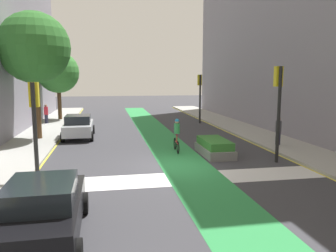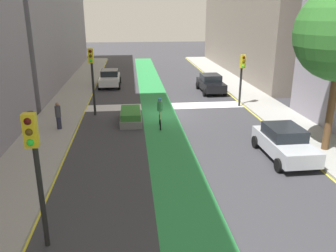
% 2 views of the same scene
% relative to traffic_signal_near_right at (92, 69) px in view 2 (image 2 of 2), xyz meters
% --- Properties ---
extents(ground_plane, '(120.00, 120.00, 0.00)m').
position_rel_traffic_signal_near_right_xyz_m(ground_plane, '(-5.13, 0.13, -3.21)').
color(ground_plane, '#38383D').
extents(bike_lane_paint, '(2.40, 60.00, 0.01)m').
position_rel_traffic_signal_near_right_xyz_m(bike_lane_paint, '(-4.48, 0.13, -3.20)').
color(bike_lane_paint, '#2D8C47').
rests_on(bike_lane_paint, ground_plane).
extents(crosswalk_band, '(12.00, 1.80, 0.01)m').
position_rel_traffic_signal_near_right_xyz_m(crosswalk_band, '(-5.13, -1.87, -3.20)').
color(crosswalk_band, silver).
rests_on(crosswalk_band, ground_plane).
extents(sidewalk_left, '(3.00, 60.00, 0.15)m').
position_rel_traffic_signal_near_right_xyz_m(sidewalk_left, '(-12.63, 0.13, -3.13)').
color(sidewalk_left, '#9E9E99').
rests_on(sidewalk_left, ground_plane).
extents(curb_stripe_left, '(0.16, 60.00, 0.01)m').
position_rel_traffic_signal_near_right_xyz_m(curb_stripe_left, '(-11.13, 0.13, -3.20)').
color(curb_stripe_left, yellow).
rests_on(curb_stripe_left, ground_plane).
extents(sidewalk_right, '(3.00, 60.00, 0.15)m').
position_rel_traffic_signal_near_right_xyz_m(sidewalk_right, '(2.37, 0.13, -3.13)').
color(sidewalk_right, '#9E9E99').
rests_on(sidewalk_right, ground_plane).
extents(curb_stripe_right, '(0.16, 60.00, 0.01)m').
position_rel_traffic_signal_near_right_xyz_m(curb_stripe_right, '(0.87, 0.13, -3.20)').
color(curb_stripe_right, yellow).
rests_on(curb_stripe_right, ground_plane).
extents(traffic_signal_near_right, '(0.35, 0.52, 4.60)m').
position_rel_traffic_signal_near_right_xyz_m(traffic_signal_near_right, '(0.00, 0.00, 0.00)').
color(traffic_signal_near_right, black).
rests_on(traffic_signal_near_right, ground_plane).
extents(traffic_signal_near_left, '(0.35, 0.52, 3.90)m').
position_rel_traffic_signal_near_right_xyz_m(traffic_signal_near_left, '(-10.76, -1.20, -0.46)').
color(traffic_signal_near_left, black).
rests_on(traffic_signal_near_left, ground_plane).
extents(traffic_signal_far_right, '(0.35, 0.52, 4.33)m').
position_rel_traffic_signal_near_right_xyz_m(traffic_signal_far_right, '(0.17, 14.18, -0.18)').
color(traffic_signal_far_right, black).
rests_on(traffic_signal_far_right, ground_plane).
extents(car_black_left_near, '(2.06, 4.22, 1.57)m').
position_rel_traffic_signal_near_right_xyz_m(car_black_left_near, '(-9.66, -6.25, -2.41)').
color(car_black_left_near, black).
rests_on(car_black_left_near, ground_plane).
extents(car_white_right_near, '(2.04, 4.21, 1.57)m').
position_rel_traffic_signal_near_right_xyz_m(car_white_right_near, '(-0.55, -9.80, -2.41)').
color(car_white_right_near, silver).
rests_on(car_white_right_near, ground_plane).
extents(car_silver_left_far, '(2.05, 4.22, 1.57)m').
position_rel_traffic_signal_near_right_xyz_m(car_silver_left_far, '(-9.96, 8.39, -2.41)').
color(car_silver_left_far, '#B2B7BF').
rests_on(car_silver_left_far, ground_plane).
extents(cyclist_in_lane, '(0.32, 1.73, 1.86)m').
position_rel_traffic_signal_near_right_xyz_m(cyclist_in_lane, '(-4.29, 3.00, -2.24)').
color(cyclist_in_lane, black).
rests_on(cyclist_in_lane, ground_plane).
extents(pedestrian_sidewalk_right_a, '(0.34, 0.34, 1.64)m').
position_rel_traffic_signal_near_right_xyz_m(pedestrian_sidewalk_right_a, '(1.82, 3.13, -2.23)').
color(pedestrian_sidewalk_right_a, '#262638').
rests_on(pedestrian_sidewalk_right_a, sidewalk_right).
extents(median_planter, '(1.38, 2.94, 0.85)m').
position_rel_traffic_signal_near_right_xyz_m(median_planter, '(-2.48, 1.88, -2.80)').
color(median_planter, slate).
rests_on(median_planter, ground_plane).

